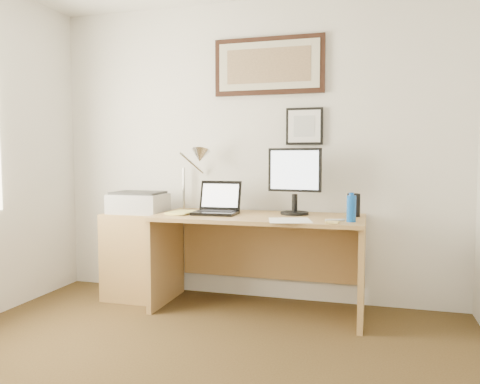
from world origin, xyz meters
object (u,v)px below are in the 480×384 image
(side_cabinet, at_px, (137,255))
(desk, at_px, (261,244))
(printer, at_px, (138,202))
(water_bottle, at_px, (351,209))
(book, at_px, (172,212))
(lcd_monitor, at_px, (295,178))
(laptop, at_px, (217,207))

(side_cabinet, xyz_separation_m, desk, (1.07, 0.04, 0.15))
(desk, distance_m, printer, 1.10)
(water_bottle, xyz_separation_m, book, (-1.41, 0.11, -0.08))
(book, height_order, printer, printer)
(side_cabinet, xyz_separation_m, book, (0.37, -0.11, 0.39))
(water_bottle, bearing_deg, side_cabinet, 173.11)
(lcd_monitor, bearing_deg, printer, -176.64)
(water_bottle, bearing_deg, book, 175.56)
(printer, bearing_deg, side_cabinet, -147.47)
(laptop, bearing_deg, lcd_monitor, 11.19)
(water_bottle, xyz_separation_m, desk, (-0.70, 0.25, -0.33))
(book, distance_m, lcd_monitor, 1.02)
(book, height_order, laptop, laptop)
(side_cabinet, xyz_separation_m, printer, (0.01, 0.01, 0.45))
(water_bottle, relative_size, laptop, 0.54)
(side_cabinet, relative_size, laptop, 2.13)
(lcd_monitor, xyz_separation_m, printer, (-1.31, -0.08, -0.22))
(side_cabinet, relative_size, water_bottle, 3.95)
(printer, bearing_deg, lcd_monitor, 3.36)
(water_bottle, bearing_deg, laptop, 170.17)
(side_cabinet, xyz_separation_m, laptop, (0.73, -0.03, 0.44))
(side_cabinet, distance_m, printer, 0.45)
(side_cabinet, height_order, water_bottle, water_bottle)
(water_bottle, distance_m, book, 1.41)
(laptop, distance_m, lcd_monitor, 0.65)
(desk, bearing_deg, lcd_monitor, 11.04)
(side_cabinet, bearing_deg, water_bottle, -6.89)
(side_cabinet, distance_m, water_bottle, 1.85)
(laptop, relative_size, lcd_monitor, 0.66)
(water_bottle, xyz_separation_m, laptop, (-1.05, 0.18, -0.03))
(book, relative_size, lcd_monitor, 0.46)
(side_cabinet, height_order, book, book)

